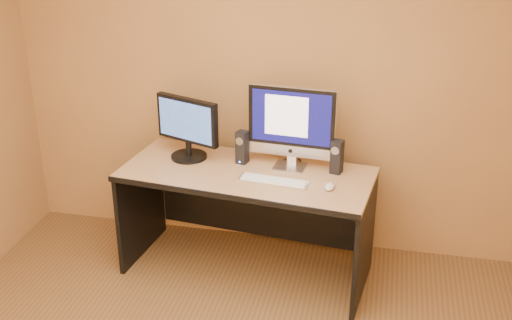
{
  "coord_description": "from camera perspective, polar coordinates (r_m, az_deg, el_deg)",
  "views": [
    {
      "loc": [
        0.84,
        -2.52,
        2.71
      ],
      "look_at": [
        0.01,
        1.37,
        0.96
      ],
      "focal_mm": 45.0,
      "sensor_mm": 36.0,
      "label": 1
    }
  ],
  "objects": [
    {
      "name": "desk",
      "position": [
        4.7,
        -0.84,
        -5.58
      ],
      "size": [
        1.84,
        0.97,
        0.81
      ],
      "primitive_type": null,
      "rotation": [
        0.0,
        0.0,
        -0.11
      ],
      "color": "tan",
      "rests_on": "ground"
    },
    {
      "name": "walls",
      "position": [
        3.01,
        -5.65,
        -4.28
      ],
      "size": [
        4.0,
        4.0,
        2.6
      ],
      "primitive_type": null,
      "color": "olive",
      "rests_on": "ground"
    },
    {
      "name": "second_monitor",
      "position": [
        4.68,
        -6.09,
        2.8
      ],
      "size": [
        0.59,
        0.44,
        0.46
      ],
      "primitive_type": null,
      "rotation": [
        0.0,
        0.0,
        -0.37
      ],
      "color": "black",
      "rests_on": "desk"
    },
    {
      "name": "speaker_left",
      "position": [
        4.61,
        -1.23,
        1.14
      ],
      "size": [
        0.09,
        0.1,
        0.24
      ],
      "primitive_type": null,
      "rotation": [
        0.0,
        0.0,
        -0.27
      ],
      "color": "black",
      "rests_on": "desk"
    },
    {
      "name": "speaker_right",
      "position": [
        4.49,
        7.2,
        0.29
      ],
      "size": [
        0.09,
        0.1,
        0.24
      ],
      "primitive_type": null,
      "rotation": [
        0.0,
        0.0,
        -0.28
      ],
      "color": "black",
      "rests_on": "desk"
    },
    {
      "name": "keyboard",
      "position": [
        4.36,
        1.56,
        -1.87
      ],
      "size": [
        0.48,
        0.18,
        0.02
      ],
      "primitive_type": "cube",
      "rotation": [
        0.0,
        0.0,
        -0.11
      ],
      "color": "silver",
      "rests_on": "desk"
    },
    {
      "name": "cable_b",
      "position": [
        4.75,
        2.95,
        0.28
      ],
      "size": [
        0.08,
        0.19,
        0.01
      ],
      "primitive_type": "cylinder",
      "rotation": [
        1.57,
        0.0,
        -0.38
      ],
      "color": "black",
      "rests_on": "desk"
    },
    {
      "name": "mouse",
      "position": [
        4.29,
        6.56,
        -2.34
      ],
      "size": [
        0.07,
        0.12,
        0.04
      ],
      "primitive_type": "ellipsoid",
      "rotation": [
        0.0,
        0.0,
        -0.08
      ],
      "color": "silver",
      "rests_on": "desk"
    },
    {
      "name": "cable_a",
      "position": [
        4.73,
        3.83,
        0.12
      ],
      "size": [
        0.11,
        0.22,
        0.01
      ],
      "primitive_type": "cylinder",
      "rotation": [
        1.57,
        0.0,
        0.42
      ],
      "color": "black",
      "rests_on": "desk"
    },
    {
      "name": "imac",
      "position": [
        4.47,
        3.1,
        2.87
      ],
      "size": [
        0.65,
        0.29,
        0.61
      ],
      "primitive_type": null,
      "rotation": [
        0.0,
        0.0,
        -0.09
      ],
      "color": "#B6B7BB",
      "rests_on": "desk"
    }
  ]
}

